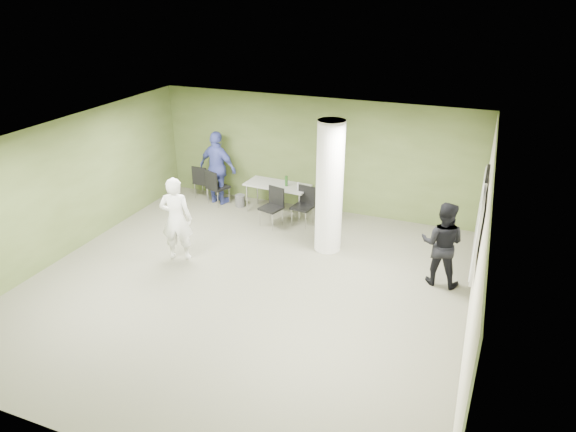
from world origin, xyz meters
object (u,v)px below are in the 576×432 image
at_px(folding_table, 278,186).
at_px(man_blue, 218,168).
at_px(chair_back_left, 202,179).
at_px(woman_white, 176,219).
at_px(man_black, 442,244).

height_order(folding_table, man_blue, man_blue).
bearing_deg(folding_table, chair_back_left, 179.71).
height_order(folding_table, chair_back_left, folding_table).
bearing_deg(man_blue, woman_white, 113.37).
bearing_deg(man_blue, folding_table, -170.08).
relative_size(chair_back_left, man_blue, 0.48).
distance_m(folding_table, woman_white, 3.07).
distance_m(chair_back_left, woman_white, 3.29).
xyz_separation_m(folding_table, chair_back_left, (-2.21, 0.15, -0.17)).
bearing_deg(man_black, folding_table, -21.12).
height_order(chair_back_left, man_black, man_black).
xyz_separation_m(woman_white, man_black, (5.09, 0.98, -0.06)).
bearing_deg(man_blue, man_black, 172.19).
height_order(chair_back_left, woman_white, woman_white).
relative_size(woman_white, man_blue, 0.94).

